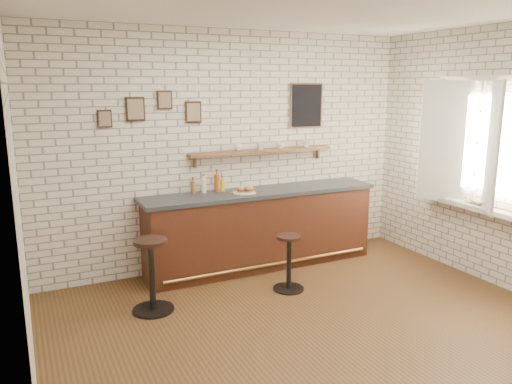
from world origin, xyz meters
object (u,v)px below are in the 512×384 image
bitters_bottle_amber (217,183)px  shelf_cup_b (261,146)px  bar_stool_right (289,261)px  bitters_bottle_brown (193,187)px  bitters_bottle_white (204,185)px  shelf_cup_d (306,144)px  bar_stool_left (152,273)px  sandwich_plate (245,193)px  shelf_cup_c (280,145)px  book_lower (474,203)px  book_upper (473,202)px  ciabatta_sandwich (245,189)px  bar_counter (261,228)px  shelf_cup_a (239,148)px  condiment_bottle_yellow (222,185)px

bitters_bottle_amber → shelf_cup_b: size_ratio=2.95×
bitters_bottle_amber → bar_stool_right: bearing=-64.8°
bitters_bottle_brown → bitters_bottle_white: size_ratio=0.89×
bitters_bottle_amber → shelf_cup_b: shelf_cup_b is taller
shelf_cup_b → shelf_cup_d: shelf_cup_d is taller
bitters_bottle_white → bar_stool_left: size_ratio=0.30×
sandwich_plate → shelf_cup_c: shelf_cup_c is taller
bitters_bottle_brown → bar_stool_left: 1.35m
book_lower → bitters_bottle_brown: bearing=134.9°
bitters_bottle_amber → book_upper: (2.63, -1.65, -0.17)m
shelf_cup_d → bitters_bottle_brown: bearing=-175.7°
bitters_bottle_brown → shelf_cup_c: (1.23, 0.03, 0.45)m
bar_stool_left → bar_stool_right: bar_stool_left is taller
bitters_bottle_amber → shelf_cup_d: shelf_cup_d is taller
sandwich_plate → book_upper: size_ratio=1.22×
bitters_bottle_amber → ciabatta_sandwich: bearing=-38.4°
bar_stool_right → bitters_bottle_brown: bearing=128.0°
bar_counter → shelf_cup_c: bearing=27.9°
bar_counter → bar_stool_left: (-1.61, -0.71, -0.09)m
bar_stool_right → shelf_cup_d: bearing=51.2°
book_upper → bar_stool_left: bearing=-168.0°
bitters_bottle_brown → sandwich_plate: bearing=-21.0°
bar_counter → shelf_cup_a: (-0.22, 0.20, 1.04)m
sandwich_plate → bar_stool_right: bearing=-75.7°
bitters_bottle_amber → shelf_cup_d: size_ratio=2.84×
bitters_bottle_brown → shelf_cup_d: 1.69m
bitters_bottle_white → book_lower: 3.26m
condiment_bottle_yellow → shelf_cup_c: bearing=2.2°
shelf_cup_a → book_lower: 2.93m
condiment_bottle_yellow → bitters_bottle_brown: bearing=180.0°
bitters_bottle_brown → book_lower: (2.95, -1.66, -0.15)m
shelf_cup_a → book_lower: (2.31, -1.69, -0.60)m
bar_counter → book_lower: 2.61m
sandwich_plate → shelf_cup_b: size_ratio=2.91×
bitters_bottle_white → shelf_cup_a: 0.66m
ciabatta_sandwich → shelf_cup_c: 0.84m
ciabatta_sandwich → bar_stool_right: 1.07m
bar_stool_right → bitters_bottle_white: bearing=122.8°
ciabatta_sandwich → bar_stool_left: (-1.36, -0.65, -0.64)m
bitters_bottle_amber → bitters_bottle_white: bearing=180.0°
bar_stool_left → shelf_cup_d: 2.80m
shelf_cup_b → book_lower: (2.01, -1.69, -0.60)m
shelf_cup_c → shelf_cup_d: (0.40, 0.00, 0.00)m
bar_stool_right → book_lower: (2.16, -0.64, 0.59)m
bitters_bottle_amber → book_upper: size_ratio=1.24×
shelf_cup_d → shelf_cup_a: bearing=-176.8°
bitters_bottle_brown → shelf_cup_a: bearing=2.9°
bitters_bottle_amber → bar_stool_left: bitters_bottle_amber is taller
shelf_cup_c → book_lower: bearing=-101.4°
bitters_bottle_brown → shelf_cup_a: 0.78m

